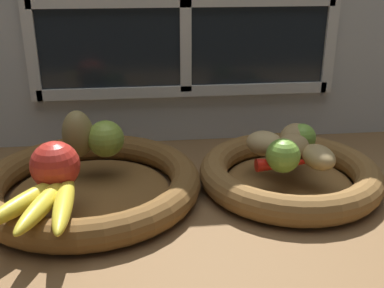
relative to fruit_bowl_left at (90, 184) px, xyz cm
name	(u,v)px	position (x,y,z in cm)	size (l,w,h in cm)	color
ground_plane	(202,206)	(19.36, -2.91, -3.90)	(140.00, 90.00, 3.00)	brown
back_wall	(184,16)	(19.36, 26.87, 25.49)	(140.00, 4.60, 55.00)	silver
fruit_bowl_left	(90,184)	(0.00, 0.00, 0.00)	(38.72, 38.72, 5.16)	brown
fruit_bowl_right	(289,174)	(35.87, 0.00, 0.01)	(33.01, 33.01, 5.16)	brown
apple_red_front	(55,166)	(-4.29, -6.29, 6.64)	(7.75, 7.75, 7.75)	red
apple_green_back	(106,139)	(2.75, 5.87, 6.15)	(6.77, 6.77, 6.77)	#8CAD3D
pear_brown	(78,134)	(-2.20, 6.24, 7.16)	(5.57, 5.86, 8.78)	olive
banana_bunch_front	(47,200)	(-4.67, -12.93, 4.13)	(12.82, 18.81, 2.72)	yellow
potato_small	(318,157)	(39.49, -3.62, 4.78)	(7.38, 5.19, 4.03)	tan
potato_large	(291,148)	(35.87, 0.00, 5.15)	(7.75, 5.71, 4.78)	#A38451
potato_oblong	(265,143)	(31.79, 3.17, 5.00)	(7.03, 5.92, 4.47)	tan
potato_back	(295,137)	(38.13, 4.98, 5.31)	(7.44, 5.37, 5.09)	#A38451
lime_near	(283,156)	(32.94, -4.39, 5.70)	(5.87, 5.87, 5.87)	#7AAD3D
lime_far	(302,137)	(39.28, 4.39, 5.40)	(5.26, 5.26, 5.26)	#7AAD3D
chili_pepper	(293,163)	(35.17, -3.54, 3.93)	(2.33, 2.33, 13.39)	red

